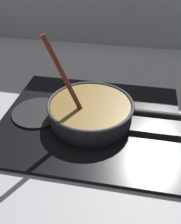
# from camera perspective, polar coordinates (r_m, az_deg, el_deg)

# --- Properties ---
(ground) EXTENTS (2.40, 1.60, 0.04)m
(ground) POSITION_cam_1_polar(r_m,az_deg,el_deg) (0.75, -1.30, -9.97)
(ground) COLOR #B7B7BC
(hob_plate) EXTENTS (0.56, 0.48, 0.01)m
(hob_plate) POSITION_cam_1_polar(r_m,az_deg,el_deg) (0.84, 0.00, -1.92)
(hob_plate) COLOR black
(hob_plate) RESTS_ON ground
(burner_ring) EXTENTS (0.17, 0.17, 0.01)m
(burner_ring) POSITION_cam_1_polar(r_m,az_deg,el_deg) (0.83, 0.00, -1.38)
(burner_ring) COLOR #592D0C
(burner_ring) RESTS_ON hob_plate
(spare_burner) EXTENTS (0.17, 0.17, 0.01)m
(spare_burner) POSITION_cam_1_polar(r_m,az_deg,el_deg) (0.87, -11.40, -0.08)
(spare_burner) COLOR #262628
(spare_burner) RESTS_ON hob_plate
(cooking_pan) EXTENTS (0.42, 0.27, 0.29)m
(cooking_pan) POSITION_cam_1_polar(r_m,az_deg,el_deg) (0.81, 0.11, 0.29)
(cooking_pan) COLOR #38383D
(cooking_pan) RESTS_ON hob_plate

